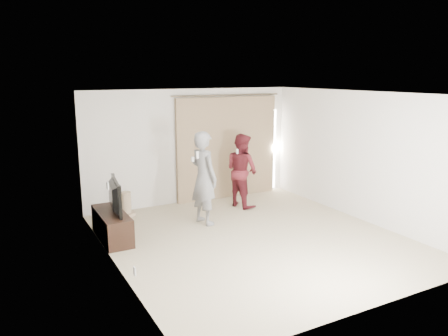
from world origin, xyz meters
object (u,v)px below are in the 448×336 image
Objects in this scene: person_man at (204,178)px; tv_console at (112,225)px; person_woman at (242,170)px; tv at (110,196)px.

tv_console is at bearing 179.62° from person_man.
person_man reaches higher than tv_console.
person_woman is (3.08, 0.64, 0.57)m from tv_console.
tv is at bearing 179.62° from person_man.
tv_console is at bearing -168.20° from person_woman.
tv is 0.56× the size of person_man.
tv is (0.00, 0.00, 0.55)m from tv_console.
person_woman is at bearing -70.42° from tv.
tv is 0.63× the size of person_woman.
person_woman is at bearing 27.71° from person_man.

